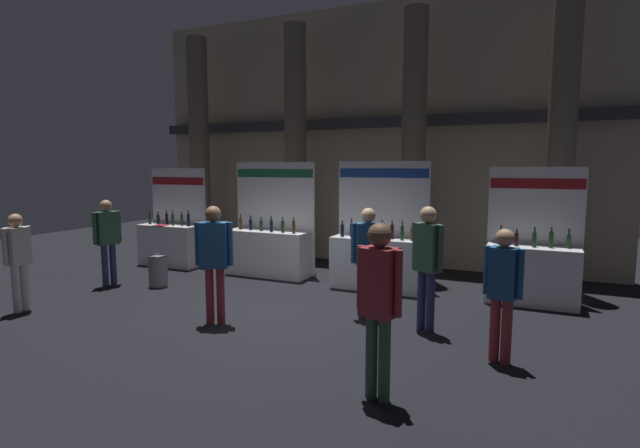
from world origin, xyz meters
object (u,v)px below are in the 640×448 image
exhibitor_booth_3 (532,269)px  exhibitor_booth_1 (269,248)px  visitor_6 (368,252)px  visitor_0 (379,295)px  visitor_5 (427,257)px  trash_bin (158,271)px  exhibitor_booth_2 (378,257)px  visitor_1 (18,255)px  exhibitor_booth_0 (172,241)px  visitor_4 (107,234)px  visitor_7 (214,253)px  visitor_2 (503,286)px

exhibitor_booth_3 → exhibitor_booth_1: bearing=179.7°
exhibitor_booth_1 → visitor_6: exhibitor_booth_1 is taller
visitor_0 → visitor_6: size_ratio=1.05×
visitor_5 → trash_bin: bearing=-155.7°
trash_bin → exhibitor_booth_1: bearing=49.6°
visitor_0 → exhibitor_booth_1: bearing=-35.8°
exhibitor_booth_2 → visitor_1: bearing=-141.9°
exhibitor_booth_1 → exhibitor_booth_2: 2.54m
visitor_5 → visitor_6: bearing=-166.7°
exhibitor_booth_1 → trash_bin: exhibitor_booth_1 is taller
exhibitor_booth_0 → trash_bin: exhibitor_booth_0 is taller
exhibitor_booth_0 → visitor_0: size_ratio=1.27×
exhibitor_booth_2 → exhibitor_booth_3: bearing=2.4°
visitor_1 → visitor_4: size_ratio=0.94×
exhibitor_booth_3 → visitor_5: 2.61m
exhibitor_booth_2 → visitor_5: exhibitor_booth_2 is taller
exhibitor_booth_0 → exhibitor_booth_3: (7.97, 0.02, 0.01)m
visitor_0 → visitor_7: 3.26m
exhibitor_booth_1 → visitor_1: size_ratio=1.52×
exhibitor_booth_3 → visitor_2: (-0.31, -2.93, 0.35)m
trash_bin → visitor_7: 2.92m
exhibitor_booth_1 → exhibitor_booth_2: bearing=-3.4°
exhibitor_booth_0 → visitor_1: size_ratio=1.44×
exhibitor_booth_1 → exhibitor_booth_2: size_ratio=1.00×
visitor_2 → visitor_7: visitor_7 is taller
visitor_4 → visitor_6: 5.40m
exhibitor_booth_3 → visitor_1: 8.65m
exhibitor_booth_0 → visitor_6: 5.93m
visitor_1 → exhibitor_booth_1: bearing=150.9°
visitor_4 → visitor_5: size_ratio=0.95×
exhibitor_booth_3 → visitor_4: (-7.77, -2.08, 0.43)m
visitor_2 → visitor_6: bearing=-13.2°
visitor_4 → visitor_5: bearing=-77.7°
visitor_0 → visitor_5: visitor_0 is taller
exhibitor_booth_2 → visitor_5: (1.38, -2.04, 0.47)m
exhibitor_booth_1 → exhibitor_booth_3: size_ratio=1.04×
exhibitor_booth_2 → trash_bin: size_ratio=3.96×
exhibitor_booth_0 → exhibitor_booth_2: exhibitor_booth_2 is taller
visitor_1 → visitor_4: (-0.10, 1.89, 0.08)m
trash_bin → visitor_5: visitor_5 is taller
exhibitor_booth_3 → visitor_1: (-7.67, -3.97, 0.34)m
exhibitor_booth_0 → trash_bin: (1.17, -1.73, -0.28)m
visitor_0 → visitor_2: bearing=-112.1°
exhibitor_booth_0 → exhibitor_booth_2: bearing=-1.1°
visitor_1 → exhibitor_booth_2: bearing=129.7°
exhibitor_booth_3 → visitor_6: 3.06m
visitor_5 → visitor_6: visitor_5 is taller
visitor_7 → visitor_6: bearing=10.6°
trash_bin → visitor_7: bearing=-30.1°
visitor_7 → exhibitor_booth_2: bearing=40.3°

